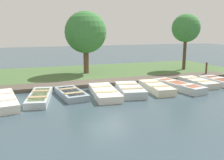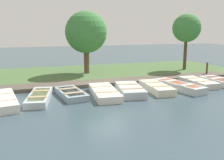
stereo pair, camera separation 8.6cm
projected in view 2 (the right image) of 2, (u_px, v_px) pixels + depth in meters
ground_plane at (107, 89)px, 14.71m from camera, size 80.00×80.00×0.00m
shore_bank at (87, 74)px, 19.32m from camera, size 8.00×24.00×0.20m
dock_walkway at (100, 83)px, 15.95m from camera, size 1.52×19.34×0.21m
rowboat_1 at (4, 100)px, 11.66m from camera, size 3.54×1.44×0.41m
rowboat_2 at (40, 97)px, 12.34m from camera, size 3.30×1.57×0.35m
rowboat_3 at (71, 93)px, 13.03m from camera, size 2.79×1.44×0.33m
rowboat_4 at (104, 92)px, 13.18m from camera, size 3.40×1.53×0.38m
rowboat_5 at (130, 90)px, 13.65m from camera, size 2.99×1.73×0.43m
rowboat_6 at (156, 87)px, 14.20m from camera, size 2.98×1.27×0.42m
rowboat_7 at (179, 86)px, 14.59m from camera, size 3.53×1.61×0.42m
rowboat_8 at (198, 82)px, 15.68m from camera, size 2.75×1.17×0.39m
mooring_post_far at (207, 69)px, 18.50m from camera, size 0.13×0.13×1.08m
park_tree_left at (86, 33)px, 18.40m from camera, size 3.09×3.09×4.80m
park_tree_center at (187, 28)px, 20.09m from camera, size 2.27×2.27×4.71m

